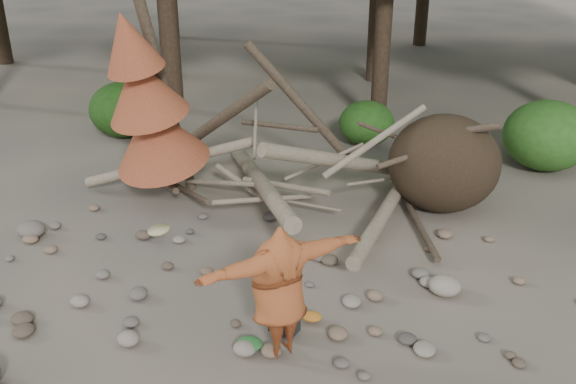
# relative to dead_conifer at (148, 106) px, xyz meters

# --- Properties ---
(ground) EXTENTS (120.00, 120.00, 0.00)m
(ground) POSITION_rel_dead_conifer_xyz_m (3.12, -3.37, -2.11)
(ground) COLOR #514C44
(ground) RESTS_ON ground
(deadfall_pile) EXTENTS (8.55, 5.24, 3.30)m
(deadfall_pile) POSITION_rel_dead_conifer_xyz_m (5.13, 0.87, -1.16)
(deadfall_pile) COLOR #332619
(deadfall_pile) RESTS_ON ground
(dead_conifer) EXTENTS (2.06, 2.16, 4.35)m
(dead_conifer) POSITION_rel_dead_conifer_xyz_m (0.00, 0.00, 0.00)
(dead_conifer) COLOR #4C3F30
(dead_conifer) RESTS_ON ground
(bush_left) EXTENTS (1.80, 1.80, 1.44)m
(bush_left) POSITION_rel_dead_conifer_xyz_m (-2.38, 3.83, -1.39)
(bush_left) COLOR #1D4412
(bush_left) RESTS_ON ground
(bush_mid) EXTENTS (1.40, 1.40, 1.12)m
(bush_mid) POSITION_rel_dead_conifer_xyz_m (3.92, 4.43, -1.55)
(bush_mid) COLOR #275719
(bush_mid) RESTS_ON ground
(bush_right) EXTENTS (2.00, 2.00, 1.60)m
(bush_right) POSITION_rel_dead_conifer_xyz_m (8.12, 3.63, -1.31)
(bush_right) COLOR #306720
(bush_right) RESTS_ON ground
(frisbee_thrower) EXTENTS (2.90, 2.02, 1.94)m
(frisbee_thrower) POSITION_rel_dead_conifer_xyz_m (3.48, -4.21, -1.06)
(frisbee_thrower) COLOR #9C4A23
(frisbee_thrower) RESTS_ON ground
(backpack) EXTENTS (0.46, 0.39, 0.26)m
(backpack) POSITION_rel_dead_conifer_xyz_m (3.45, -3.74, -1.98)
(backpack) COLOR black
(backpack) RESTS_ON ground
(cloth_green) EXTENTS (0.38, 0.31, 0.14)m
(cloth_green) POSITION_rel_dead_conifer_xyz_m (3.05, -4.20, -2.04)
(cloth_green) COLOR #28642E
(cloth_green) RESTS_ON ground
(cloth_orange) EXTENTS (0.30, 0.25, 0.11)m
(cloth_orange) POSITION_rel_dead_conifer_xyz_m (3.79, -3.38, -2.06)
(cloth_orange) COLOR #BA6B1F
(cloth_orange) RESTS_ON ground
(boulder_mid_right) EXTENTS (0.52, 0.46, 0.31)m
(boulder_mid_right) POSITION_rel_dead_conifer_xyz_m (5.74, -2.23, -1.96)
(boulder_mid_right) COLOR gray
(boulder_mid_right) RESTS_ON ground
(boulder_mid_left) EXTENTS (0.52, 0.47, 0.31)m
(boulder_mid_left) POSITION_rel_dead_conifer_xyz_m (-1.76, -1.78, -1.95)
(boulder_mid_left) COLOR #685F58
(boulder_mid_left) RESTS_ON ground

